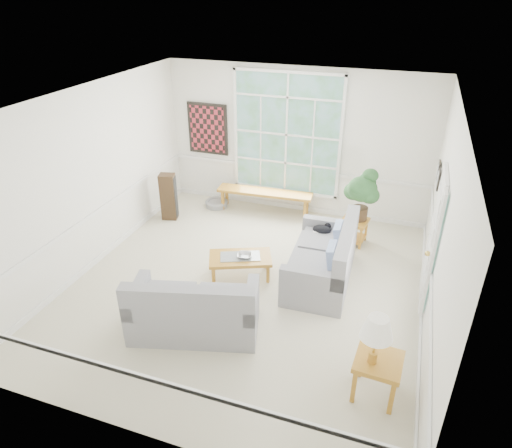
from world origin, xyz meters
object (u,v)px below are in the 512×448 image
Objects in this scene: loveseat_front at (194,301)px; coffee_table at (240,266)px; loveseat_right at (321,254)px; end_table at (354,231)px; side_table at (376,377)px.

loveseat_front is 1.73× the size of coffee_table.
end_table is (0.34, 1.40, -0.27)m from loveseat_right.
side_table is at bearing -23.23° from loveseat_front.
loveseat_right is at bearing -103.57° from end_table.
loveseat_right is 1.05× the size of loveseat_front.
side_table is (1.12, -2.14, -0.23)m from loveseat_right.
end_table is (1.76, 3.18, -0.24)m from loveseat_front.
coffee_table is at bearing -167.05° from loveseat_right.
end_table is at bearing 74.34° from loveseat_right.
coffee_table is (-1.28, -0.34, -0.31)m from loveseat_right.
loveseat_front is 3.22× the size of side_table.
loveseat_right reaches higher than end_table.
side_table is (2.55, -0.36, -0.20)m from loveseat_front.
loveseat_right is 2.43m from side_table.
coffee_table is (0.14, 1.43, -0.29)m from loveseat_front.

